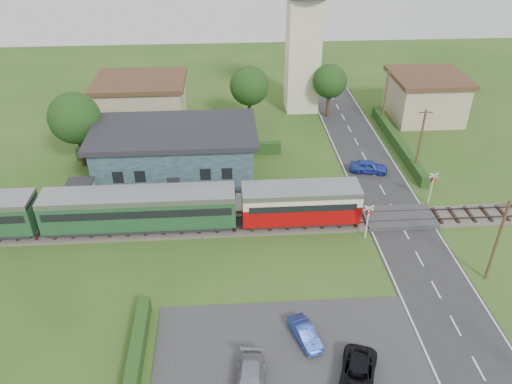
{
  "coord_description": "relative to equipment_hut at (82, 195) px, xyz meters",
  "views": [
    {
      "loc": [
        -5.04,
        -33.26,
        25.47
      ],
      "look_at": [
        -2.5,
        4.0,
        2.17
      ],
      "focal_mm": 35.0,
      "sensor_mm": 36.0,
      "label": 1
    }
  ],
  "objects": [
    {
      "name": "crossing_deck",
      "position": [
        28.0,
        -3.2,
        -1.52
      ],
      "size": [
        6.2,
        3.4,
        0.45
      ],
      "primitive_type": "cube",
      "color": "#333335",
      "rests_on": "ground"
    },
    {
      "name": "pedestrian_near",
      "position": [
        13.46,
        0.22,
        -0.43
      ],
      "size": [
        0.63,
        0.42,
        1.73
      ],
      "primitive_type": "imported",
      "rotation": [
        0.0,
        0.0,
        3.14
      ],
      "color": "gray",
      "rests_on": "platform"
    },
    {
      "name": "equipment_hut",
      "position": [
        0.0,
        0.0,
        0.0
      ],
      "size": [
        2.3,
        2.3,
        2.55
      ],
      "color": "beige",
      "rests_on": "platform"
    },
    {
      "name": "car_park_silver",
      "position": [
        13.91,
        -19.7,
        -1.05
      ],
      "size": [
        2.21,
        4.43,
        1.24
      ],
      "primitive_type": "imported",
      "rotation": [
        0.0,
        0.0,
        -0.12
      ],
      "color": "#9095A1",
      "rests_on": "car_park"
    },
    {
      "name": "platform",
      "position": [
        8.0,
        0.0,
        -1.52
      ],
      "size": [
        30.0,
        3.0,
        0.45
      ],
      "primitive_type": "cube",
      "color": "gray",
      "rests_on": "ground"
    },
    {
      "name": "tree_a",
      "position": [
        -2.0,
        8.8,
        3.63
      ],
      "size": [
        5.2,
        5.2,
        8.0
      ],
      "color": "#332316",
      "rests_on": "ground"
    },
    {
      "name": "church_tower",
      "position": [
        23.0,
        22.8,
        8.48
      ],
      "size": [
        6.0,
        6.0,
        17.6
      ],
      "color": "beige",
      "rests_on": "ground"
    },
    {
      "name": "car_park",
      "position": [
        16.5,
        -17.2,
        -1.71
      ],
      "size": [
        17.0,
        9.0,
        0.08
      ],
      "primitive_type": "cube",
      "color": "#333335",
      "rests_on": "ground"
    },
    {
      "name": "utility_pole_b",
      "position": [
        32.2,
        -11.2,
        1.88
      ],
      "size": [
        1.4,
        0.22,
        7.0
      ],
      "color": "#473321",
      "rests_on": "ground"
    },
    {
      "name": "ground",
      "position": [
        18.0,
        -5.2,
        -1.75
      ],
      "size": [
        120.0,
        120.0,
        0.0
      ],
      "primitive_type": "plane",
      "color": "#2D4C19"
    },
    {
      "name": "tree_b",
      "position": [
        16.0,
        17.8,
        3.27
      ],
      "size": [
        4.6,
        4.6,
        7.34
      ],
      "color": "#332316",
      "rests_on": "ground"
    },
    {
      "name": "house_west",
      "position": [
        3.0,
        19.8,
        1.04
      ],
      "size": [
        10.8,
        8.8,
        5.5
      ],
      "color": "tan",
      "rests_on": "ground"
    },
    {
      "name": "railway_track",
      "position": [
        18.0,
        -3.2,
        -1.64
      ],
      "size": [
        76.0,
        3.2,
        0.49
      ],
      "color": "#4C443D",
      "rests_on": "ground"
    },
    {
      "name": "crossing_signal_near",
      "position": [
        24.4,
        -5.61,
        0.39
      ],
      "size": [
        0.84,
        0.28,
        3.28
      ],
      "color": "silver",
      "rests_on": "ground"
    },
    {
      "name": "car_park_dark",
      "position": [
        20.25,
        -19.7,
        -1.06
      ],
      "size": [
        3.4,
        4.83,
        1.22
      ],
      "primitive_type": "imported",
      "rotation": [
        0.0,
        0.0,
        -0.34
      ],
      "color": "black",
      "rests_on": "car_park"
    },
    {
      "name": "train",
      "position": [
        2.41,
        -3.2,
        0.43
      ],
      "size": [
        43.2,
        2.9,
        3.4
      ],
      "color": "#232328",
      "rests_on": "ground"
    },
    {
      "name": "utility_pole_d",
      "position": [
        32.2,
        16.8,
        1.88
      ],
      "size": [
        1.4,
        0.22,
        7.0
      ],
      "color": "#473321",
      "rests_on": "ground"
    },
    {
      "name": "road",
      "position": [
        28.0,
        -5.2,
        -1.72
      ],
      "size": [
        6.0,
        70.0,
        0.05
      ],
      "primitive_type": "cube",
      "color": "#28282B",
      "rests_on": "ground"
    },
    {
      "name": "streetlamp_east",
      "position": [
        34.0,
        21.8,
        1.29
      ],
      "size": [
        0.3,
        0.3,
        5.15
      ],
      "color": "#3F3F47",
      "rests_on": "ground"
    },
    {
      "name": "crossing_signal_far",
      "position": [
        31.6,
        -0.81,
        0.39
      ],
      "size": [
        0.84,
        0.28,
        3.28
      ],
      "color": "silver",
      "rests_on": "ground"
    },
    {
      "name": "car_on_road",
      "position": [
        27.51,
        5.28,
        -1.05
      ],
      "size": [
        4.05,
        2.32,
        1.3
      ],
      "primitive_type": "imported",
      "rotation": [
        0.0,
        0.0,
        1.35
      ],
      "color": "#243B9F",
      "rests_on": "road"
    },
    {
      "name": "hedge_station",
      "position": [
        8.0,
        10.3,
        -1.1
      ],
      "size": [
        22.0,
        0.8,
        1.3
      ],
      "primitive_type": "cube",
      "color": "#193814",
      "rests_on": "ground"
    },
    {
      "name": "house_east",
      "position": [
        38.0,
        18.8,
        1.05
      ],
      "size": [
        8.8,
        8.8,
        5.5
      ],
      "color": "tan",
      "rests_on": "ground"
    },
    {
      "name": "utility_pole_c",
      "position": [
        32.2,
        4.8,
        1.88
      ],
      "size": [
        1.4,
        0.22,
        7.0
      ],
      "color": "#473321",
      "rests_on": "ground"
    },
    {
      "name": "hedge_roadside",
      "position": [
        32.2,
        10.8,
        -1.15
      ],
      "size": [
        0.8,
        18.0,
        1.2
      ],
      "primitive_type": "cube",
      "color": "#193814",
      "rests_on": "ground"
    },
    {
      "name": "pedestrian_far",
      "position": [
        0.23,
        -0.57,
        -0.42
      ],
      "size": [
        0.82,
        0.96,
        1.75
      ],
      "primitive_type": "imported",
      "rotation": [
        0.0,
        0.0,
        1.76
      ],
      "color": "gray",
      "rests_on": "platform"
    },
    {
      "name": "station_building",
      "position": [
        8.0,
        5.79,
        0.95
      ],
      "size": [
        16.0,
        9.0,
        5.3
      ],
      "color": "#1F3740",
      "rests_on": "ground"
    },
    {
      "name": "tree_c",
      "position": [
        26.0,
        19.8,
        2.91
      ],
      "size": [
        4.2,
        4.2,
        6.78
      ],
      "color": "#332316",
      "rests_on": "ground"
    },
    {
      "name": "streetlamp_west",
      "position": [
        -4.0,
        14.8,
        1.29
      ],
      "size": [
        0.3,
        0.3,
        5.15
      ],
      "color": "#3F3F47",
      "rests_on": "ground"
    },
    {
      "name": "hedge_carpark",
      "position": [
        7.0,
        -17.2,
        -1.15
      ],
      "size": [
        0.8,
        9.0,
        1.2
      ],
      "primitive_type": "cube",
      "color": "#193814",
      "rests_on": "ground"
    },
    {
      "name": "car_park_blue",
      "position": [
        17.67,
        -16.21,
        -1.14
      ],
      "size": [
        2.07,
        3.41,
        1.06
      ],
      "primitive_type": "imported",
      "rotation": [
        0.0,
        0.0,
        0.32
      ],
      "color": "#25409A",
      "rests_on": "car_park"
    }
  ]
}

